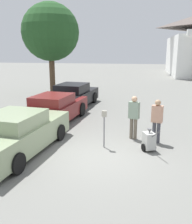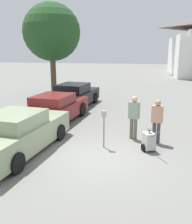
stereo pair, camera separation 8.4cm
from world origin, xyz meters
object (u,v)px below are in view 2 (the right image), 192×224
object	(u,v)px
parking_meter	(104,122)
parked_car_black	(74,96)
person_worker	(134,115)
person_supervisor	(157,119)
equipment_cart	(149,141)
parked_car_maroon	(55,109)
parked_car_sage	(17,133)

from	to	relation	value
parking_meter	parked_car_black	bearing A→B (deg)	114.66
person_worker	person_supervisor	bearing A→B (deg)	179.93
parked_car_black	person_worker	bearing A→B (deg)	-46.69
parked_car_black	equipment_cart	bearing A→B (deg)	-48.33
parked_car_maroon	person_worker	xyz separation A→B (m)	(4.03, -1.77, 0.35)
parked_car_black	equipment_cart	xyz separation A→B (m)	(4.64, -6.54, -0.32)
parked_car_sage	equipment_cart	size ratio (longest dim) A/B	4.99
parked_car_sage	person_supervisor	world-z (taller)	person_supervisor
parked_car_black	person_worker	distance (m)	6.71
parked_car_sage	equipment_cart	xyz separation A→B (m)	(4.64, 0.93, -0.30)
parked_car_sage	parking_meter	xyz separation A→B (m)	(2.98, 0.96, 0.29)
parked_car_sage	equipment_cart	distance (m)	4.74
parked_car_black	person_worker	xyz separation A→B (m)	(4.03, -5.35, 0.32)
person_supervisor	equipment_cart	size ratio (longest dim) A/B	1.74
person_worker	person_supervisor	distance (m)	0.95
parking_meter	equipment_cart	distance (m)	1.76
parked_car_sage	person_supervisor	bearing A→B (deg)	26.55
parking_meter	person_supervisor	xyz separation A→B (m)	(1.94, 0.85, 0.01)
parked_car_maroon	parking_meter	size ratio (longest dim) A/B	3.57
person_supervisor	equipment_cart	xyz separation A→B (m)	(-0.29, -0.89, -0.60)
parking_meter	parked_car_maroon	bearing A→B (deg)	135.64
parked_car_maroon	equipment_cart	size ratio (longest dim) A/B	5.08
parked_car_black	parking_meter	bearing A→B (deg)	-59.01
parked_car_sage	parked_car_black	bearing A→B (deg)	96.34
parked_car_sage	parked_car_maroon	distance (m)	3.88
parked_car_maroon	equipment_cart	world-z (taller)	parked_car_maroon
parked_car_maroon	person_worker	world-z (taller)	person_worker
parked_car_black	person_worker	world-z (taller)	person_worker
parking_meter	person_supervisor	bearing A→B (deg)	23.65
equipment_cart	person_worker	bearing A→B (deg)	92.67
parked_car_maroon	parking_meter	bearing A→B (deg)	-38.03
parking_meter	person_worker	distance (m)	1.56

